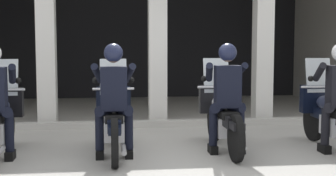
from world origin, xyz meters
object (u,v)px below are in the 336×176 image
object	(u,v)px
motorcycle_center_right	(222,116)
police_officer_center_right	(227,88)
motorcycle_far_right	(330,115)
motorcycle_center_left	(114,119)
police_officer_center_left	(114,91)

from	to	relation	value
motorcycle_center_right	police_officer_center_right	bearing A→B (deg)	-96.50
police_officer_center_right	motorcycle_far_right	distance (m)	1.68
motorcycle_center_left	police_officer_center_left	world-z (taller)	police_officer_center_left
motorcycle_far_right	motorcycle_center_left	bearing A→B (deg)	173.24
motorcycle_center_left	police_officer_center_right	world-z (taller)	police_officer_center_right
motorcycle_center_left	motorcycle_far_right	xyz separation A→B (m)	(3.23, -0.04, 0.00)
motorcycle_center_left	police_officer_center_right	bearing A→B (deg)	-6.42
police_officer_center_left	police_officer_center_right	world-z (taller)	same
motorcycle_center_right	motorcycle_center_left	bearing A→B (deg)	177.74
motorcycle_center_left	police_officer_center_left	xyz separation A→B (m)	(-0.00, -0.28, 0.44)
police_officer_center_right	motorcycle_far_right	world-z (taller)	police_officer_center_right
motorcycle_center_left	motorcycle_far_right	bearing A→B (deg)	-1.15
motorcycle_center_right	motorcycle_far_right	xyz separation A→B (m)	(1.61, -0.16, 0.00)
police_officer_center_left	police_officer_center_right	size ratio (longest dim) A/B	1.00
motorcycle_far_right	police_officer_center_right	bearing A→B (deg)	178.51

